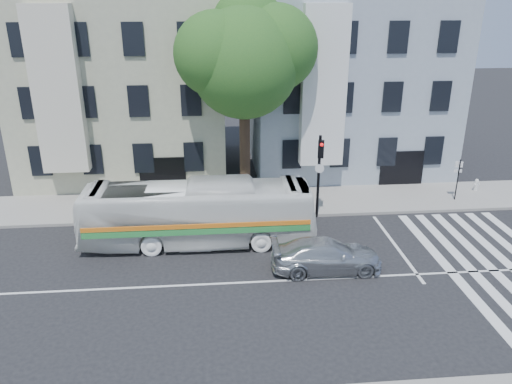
{
  "coord_description": "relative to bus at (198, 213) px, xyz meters",
  "views": [
    {
      "loc": [
        -1.67,
        -17.16,
        10.66
      ],
      "look_at": [
        0.18,
        3.73,
        2.4
      ],
      "focal_mm": 35.0,
      "sensor_mm": 36.0,
      "label": 1
    }
  ],
  "objects": [
    {
      "name": "sidewalk_far",
      "position": [
        2.46,
        4.34,
        -1.4
      ],
      "size": [
        80.0,
        4.0,
        0.15
      ],
      "primitive_type": "cube",
      "color": "gray",
      "rests_on": "ground"
    },
    {
      "name": "bus",
      "position": [
        0.0,
        0.0,
        0.0
      ],
      "size": [
        2.63,
        10.61,
        2.95
      ],
      "primitive_type": "imported",
      "rotation": [
        0.0,
        0.0,
        1.56
      ],
      "color": "white",
      "rests_on": "ground"
    },
    {
      "name": "far_sign_pole",
      "position": [
        14.02,
        3.71,
        0.17
      ],
      "size": [
        0.42,
        0.17,
        2.33
      ],
      "rotation": [
        0.0,
        0.0,
        -0.09
      ],
      "color": "black",
      "rests_on": "sidewalk_far"
    },
    {
      "name": "street_tree",
      "position": [
        2.52,
        5.07,
        6.36
      ],
      "size": [
        7.3,
        5.9,
        11.1
      ],
      "color": "#2D2116",
      "rests_on": "ground"
    },
    {
      "name": "ground",
      "position": [
        2.46,
        -3.66,
        -1.47
      ],
      "size": [
        120.0,
        120.0,
        0.0
      ],
      "primitive_type": "plane",
      "color": "black",
      "rests_on": "ground"
    },
    {
      "name": "fire_hydrant",
      "position": [
        15.88,
        4.92,
        -0.97
      ],
      "size": [
        0.4,
        0.28,
        0.7
      ],
      "rotation": [
        0.0,
        0.0,
        0.43
      ],
      "color": "silver",
      "rests_on": "sidewalk_far"
    },
    {
      "name": "traffic_signal",
      "position": [
        6.0,
        2.28,
        1.33
      ],
      "size": [
        0.45,
        0.53,
        4.34
      ],
      "rotation": [
        0.0,
        0.0,
        -0.27
      ],
      "color": "black",
      "rests_on": "ground"
    },
    {
      "name": "building_left",
      "position": [
        -4.54,
        11.34,
        4.03
      ],
      "size": [
        12.0,
        10.0,
        11.0
      ],
      "primitive_type": "cube",
      "color": "#A2A389",
      "rests_on": "ground"
    },
    {
      "name": "sedan",
      "position": [
        5.3,
        -2.93,
        -0.81
      ],
      "size": [
        1.93,
        4.62,
        1.34
      ],
      "primitive_type": "imported",
      "rotation": [
        0.0,
        0.0,
        1.56
      ],
      "color": "silver",
      "rests_on": "ground"
    },
    {
      "name": "building_right",
      "position": [
        9.46,
        11.34,
        4.03
      ],
      "size": [
        12.0,
        10.0,
        11.0
      ],
      "primitive_type": "cube",
      "color": "#8B98A6",
      "rests_on": "ground"
    },
    {
      "name": "hedge",
      "position": [
        -1.24,
        2.78,
        -0.97
      ],
      "size": [
        8.43,
        3.02,
        0.7
      ],
      "primitive_type": null,
      "rotation": [
        0.0,
        0.0,
        0.26
      ],
      "color": "#2E571C",
      "rests_on": "sidewalk_far"
    }
  ]
}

